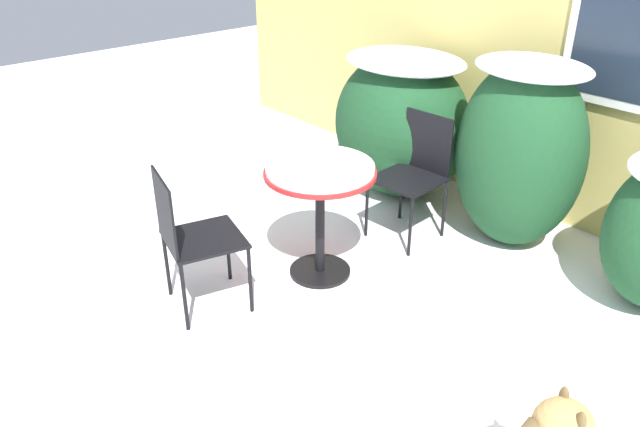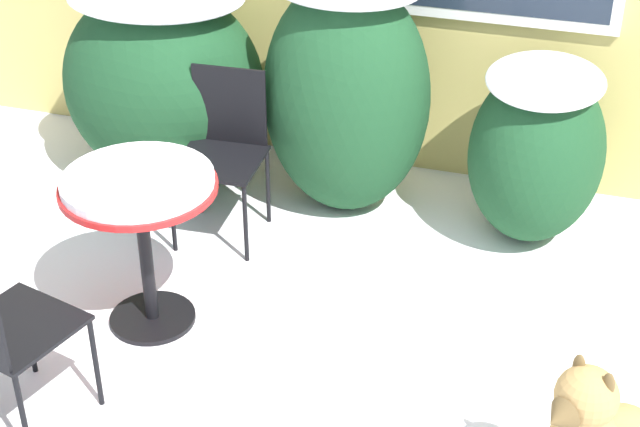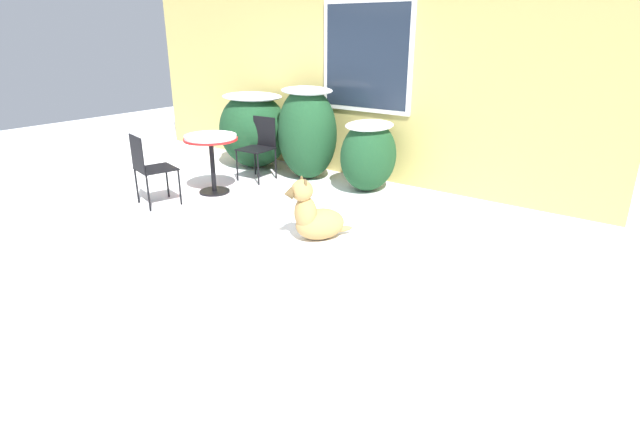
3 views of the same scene
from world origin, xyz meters
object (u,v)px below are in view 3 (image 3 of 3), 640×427
object	(u,v)px
patio_chair_near_table	(259,145)
dog	(314,217)
patio_chair_far_side	(150,166)
patio_table	(211,145)

from	to	relation	value
patio_chair_near_table	dog	world-z (taller)	patio_chair_near_table
patio_chair_near_table	patio_chair_far_side	distance (m)	1.74
patio_table	dog	world-z (taller)	patio_table
dog	patio_chair_near_table	bearing A→B (deg)	-179.38
patio_table	dog	distance (m)	2.20
patio_table	dog	size ratio (longest dim) A/B	1.14
patio_chair_far_side	dog	bearing A→B (deg)	-156.71
patio_chair_far_side	patio_table	bearing A→B (deg)	-90.08
patio_chair_near_table	dog	distance (m)	2.51
patio_table	patio_chair_near_table	world-z (taller)	patio_chair_near_table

